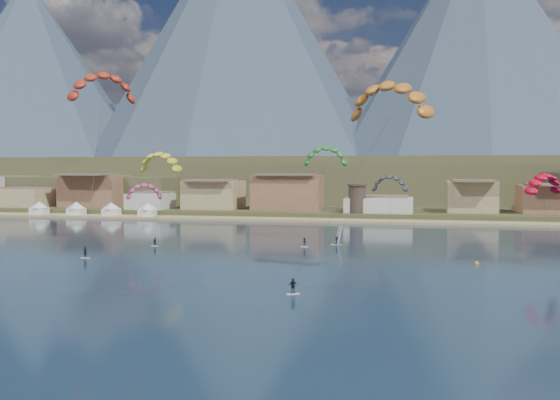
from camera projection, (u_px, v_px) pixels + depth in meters
name	position (u px, v px, depth m)	size (l,w,h in m)	color
ground	(221.00, 298.00, 73.56)	(2400.00, 2400.00, 0.00)	black
beach	(337.00, 221.00, 176.85)	(2200.00, 12.00, 0.90)	tan
land	(396.00, 183.00, 619.31)	(2200.00, 900.00, 4.00)	#4B4A29
foothills	(418.00, 181.00, 294.76)	(940.00, 210.00, 18.00)	brown
mountain_ridge	(393.00, 71.00, 871.57)	(2060.00, 480.00, 400.00)	#314053
town	(220.00, 191.00, 200.75)	(400.00, 24.00, 12.00)	silver
watchtower	(357.00, 198.00, 183.24)	(5.82, 5.82, 8.60)	#47382D
beach_tents	(93.00, 205.00, 193.29)	(43.40, 6.40, 5.00)	white
kitesurfer_red	(102.00, 83.00, 120.40)	(13.96, 22.12, 36.23)	silver
kitesurfer_yellow	(160.00, 159.00, 134.88)	(10.85, 16.24, 21.72)	silver
kitesurfer_orange	(390.00, 95.00, 85.01)	(18.25, 18.14, 30.35)	silver
kitesurfer_green	(325.00, 154.00, 130.18)	(10.02, 13.97, 21.67)	silver
distant_kite_pink	(144.00, 189.00, 135.53)	(8.53, 7.37, 14.09)	#262626
distant_kite_dark	(390.00, 180.00, 126.42)	(8.14, 6.17, 15.72)	#262626
distant_kite_red	(543.00, 180.00, 117.25)	(8.86, 8.99, 16.29)	#262626
windsurfer	(338.00, 239.00, 124.18)	(2.26, 2.48, 3.89)	silver
buoy	(477.00, 263.00, 99.31)	(0.72, 0.72, 0.72)	gold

